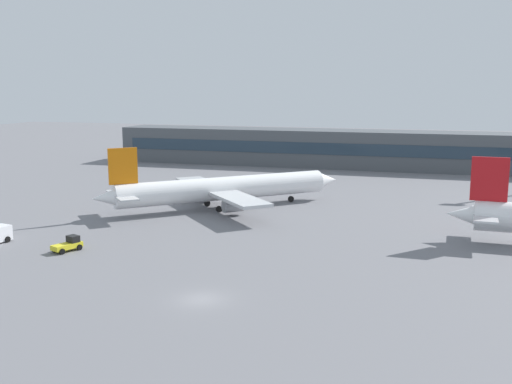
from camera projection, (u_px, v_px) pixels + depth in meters
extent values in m
plane|color=slate|center=(298.00, 213.00, 92.83)|extent=(400.00, 400.00, 0.00)
cube|color=#4C5156|center=(350.00, 149.00, 145.51)|extent=(117.90, 12.00, 9.00)
cube|color=#263847|center=(346.00, 149.00, 139.73)|extent=(112.01, 0.16, 2.80)
cone|color=white|center=(462.00, 214.00, 76.13)|extent=(3.93, 2.81, 2.69)
cube|color=red|center=(490.00, 179.00, 74.35)|extent=(4.46, 0.51, 5.56)
cube|color=silver|center=(485.00, 214.00, 75.23)|extent=(3.15, 10.20, 0.24)
cylinder|color=white|center=(224.00, 188.00, 96.12)|extent=(28.57, 26.82, 3.74)
cone|color=white|center=(326.00, 180.00, 104.47)|extent=(5.44, 5.40, 3.55)
cone|color=white|center=(104.00, 198.00, 87.86)|extent=(4.53, 4.46, 2.62)
cube|color=orange|center=(123.00, 166.00, 88.34)|extent=(3.42, 3.20, 5.42)
cube|color=silver|center=(122.00, 195.00, 88.97)|extent=(8.71, 9.10, 0.24)
cube|color=silver|center=(218.00, 191.00, 95.75)|extent=(23.53, 24.90, 0.49)
cylinder|color=gray|center=(233.00, 206.00, 90.76)|extent=(3.65, 3.59, 1.97)
cylinder|color=gray|center=(205.00, 193.00, 101.23)|extent=(3.65, 3.59, 1.97)
cylinder|color=black|center=(291.00, 199.00, 101.94)|extent=(0.99, 0.96, 0.98)
cylinder|color=black|center=(219.00, 209.00, 93.49)|extent=(0.99, 0.96, 0.98)
cylinder|color=black|center=(207.00, 203.00, 98.02)|extent=(0.99, 0.96, 0.98)
cube|color=yellow|center=(67.00, 246.00, 71.19)|extent=(2.72, 3.90, 0.60)
cube|color=black|center=(73.00, 239.00, 71.78)|extent=(1.71, 1.54, 0.90)
cylinder|color=black|center=(79.00, 247.00, 71.69)|extent=(0.49, 0.74, 0.70)
cylinder|color=black|center=(72.00, 245.00, 72.65)|extent=(0.49, 0.74, 0.70)
cylinder|color=black|center=(62.00, 252.00, 69.84)|extent=(0.49, 0.74, 0.70)
cylinder|color=black|center=(54.00, 249.00, 70.80)|extent=(0.49, 0.74, 0.70)
cube|color=#1E2633|center=(3.00, 228.00, 75.84)|extent=(1.90, 0.51, 0.70)
cylinder|color=black|center=(7.00, 239.00, 75.33)|extent=(0.42, 0.80, 0.76)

